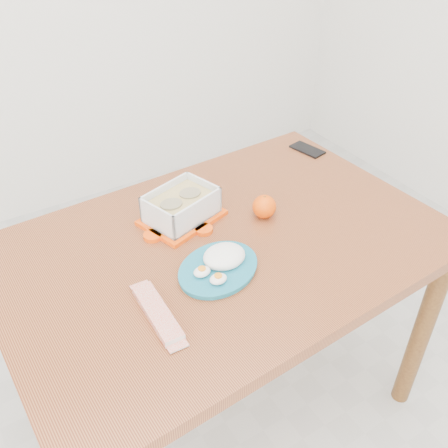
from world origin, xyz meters
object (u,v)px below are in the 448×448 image
orange_fruit (264,207)px  smartphone (307,150)px  food_container (181,207)px  dining_table (224,268)px  rice_plate (220,263)px

orange_fruit → smartphone: 0.45m
food_container → smartphone: food_container is taller
dining_table → smartphone: size_ratio=10.36×
orange_fruit → rice_plate: bearing=-150.2°
smartphone → dining_table: bearing=-163.2°
food_container → orange_fruit: food_container is taller
dining_table → orange_fruit: (0.16, 0.04, 0.13)m
orange_fruit → rice_plate: orange_fruit is taller
dining_table → food_container: food_container is taller
dining_table → rice_plate: size_ratio=4.32×
orange_fruit → smartphone: orange_fruit is taller
food_container → orange_fruit: 0.24m
food_container → rice_plate: 0.25m
food_container → rice_plate: food_container is taller
orange_fruit → dining_table: bearing=-166.1°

